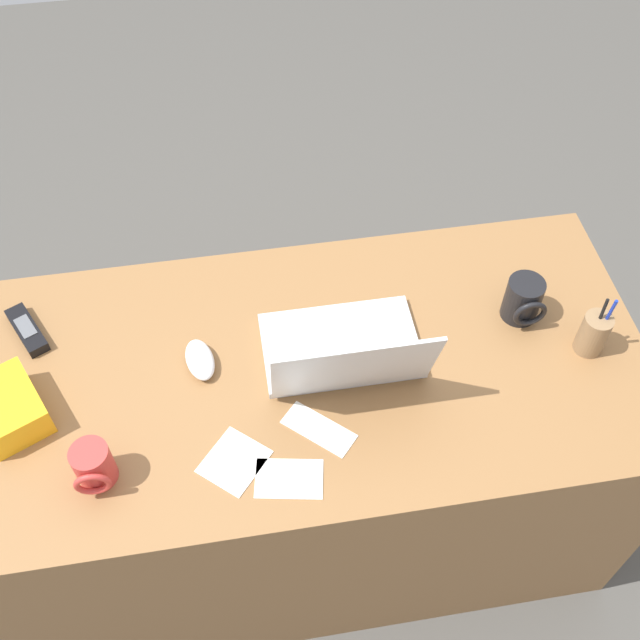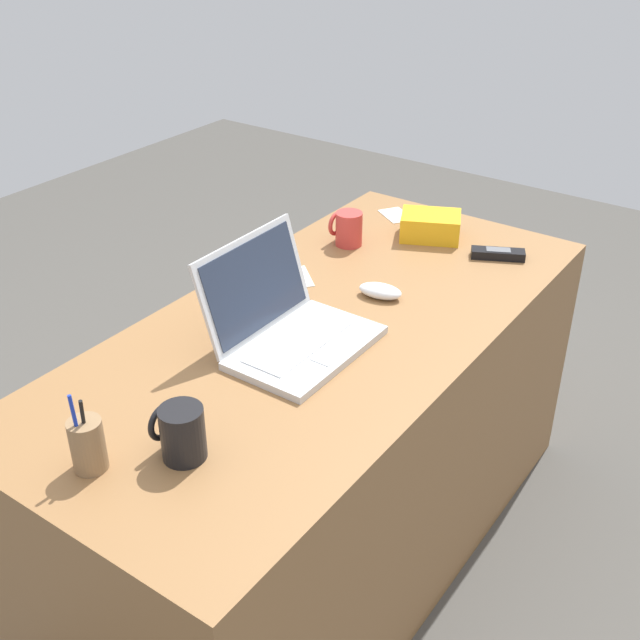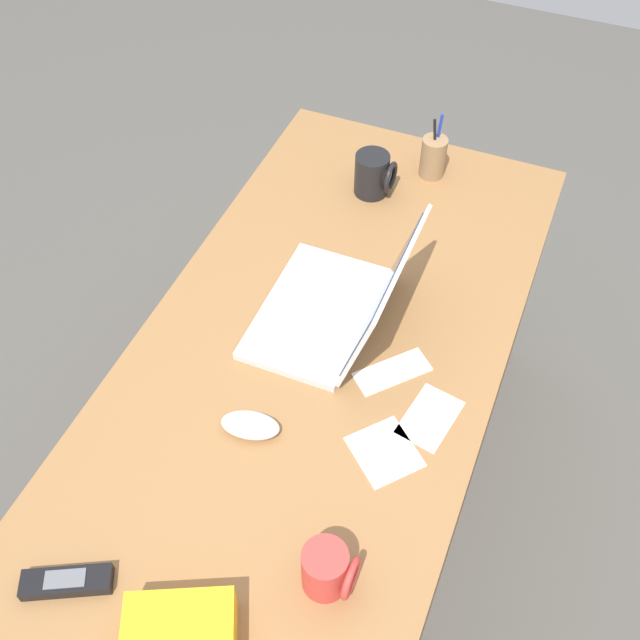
{
  "view_description": "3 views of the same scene",
  "coord_description": "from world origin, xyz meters",
  "px_view_note": "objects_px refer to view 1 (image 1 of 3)",
  "views": [
    {
      "loc": [
        0.08,
        0.92,
        2.08
      ],
      "look_at": [
        -0.07,
        -0.04,
        0.84
      ],
      "focal_mm": 42.5,
      "sensor_mm": 36.0,
      "label": 1
    },
    {
      "loc": [
        -1.31,
        -0.92,
        1.68
      ],
      "look_at": [
        -0.03,
        -0.02,
        0.76
      ],
      "focal_mm": 44.46,
      "sensor_mm": 36.0,
      "label": 2
    },
    {
      "loc": [
        0.85,
        0.37,
        1.96
      ],
      "look_at": [
        -0.04,
        0.0,
        0.82
      ],
      "focal_mm": 43.29,
      "sensor_mm": 36.0,
      "label": 3
    }
  ],
  "objects_px": {
    "coffee_mug_white": "(523,300)",
    "pen_holder": "(593,333)",
    "computer_mouse": "(200,360)",
    "snack_bag": "(9,408)",
    "laptop": "(345,352)",
    "coffee_mug_tall": "(94,466)",
    "cordless_phone": "(27,330)"
  },
  "relations": [
    {
      "from": "coffee_mug_white",
      "to": "pen_holder",
      "type": "bearing_deg",
      "value": 136.94
    },
    {
      "from": "computer_mouse",
      "to": "snack_bag",
      "type": "xyz_separation_m",
      "value": [
        0.39,
        0.07,
        0.02
      ]
    },
    {
      "from": "laptop",
      "to": "pen_holder",
      "type": "bearing_deg",
      "value": 175.81
    },
    {
      "from": "coffee_mug_tall",
      "to": "computer_mouse",
      "type": "bearing_deg",
      "value": -131.74
    },
    {
      "from": "laptop",
      "to": "cordless_phone",
      "type": "height_order",
      "value": "laptop"
    },
    {
      "from": "coffee_mug_white",
      "to": "coffee_mug_tall",
      "type": "distance_m",
      "value": 0.97
    },
    {
      "from": "coffee_mug_white",
      "to": "pen_holder",
      "type": "height_order",
      "value": "pen_holder"
    },
    {
      "from": "computer_mouse",
      "to": "cordless_phone",
      "type": "xyz_separation_m",
      "value": [
        0.38,
        -0.15,
        -0.01
      ]
    },
    {
      "from": "laptop",
      "to": "coffee_mug_white",
      "type": "bearing_deg",
      "value": -170.12
    },
    {
      "from": "coffee_mug_tall",
      "to": "snack_bag",
      "type": "bearing_deg",
      "value": -43.73
    },
    {
      "from": "pen_holder",
      "to": "snack_bag",
      "type": "height_order",
      "value": "pen_holder"
    },
    {
      "from": "coffee_mug_white",
      "to": "cordless_phone",
      "type": "height_order",
      "value": "coffee_mug_white"
    },
    {
      "from": "cordless_phone",
      "to": "pen_holder",
      "type": "height_order",
      "value": "pen_holder"
    },
    {
      "from": "coffee_mug_tall",
      "to": "pen_holder",
      "type": "xyz_separation_m",
      "value": [
        -1.06,
        -0.15,
        0.0
      ]
    },
    {
      "from": "laptop",
      "to": "coffee_mug_tall",
      "type": "xyz_separation_m",
      "value": [
        0.52,
        0.19,
        0.0
      ]
    },
    {
      "from": "coffee_mug_white",
      "to": "pen_holder",
      "type": "xyz_separation_m",
      "value": [
        -0.12,
        0.11,
        -0.0
      ]
    },
    {
      "from": "laptop",
      "to": "coffee_mug_white",
      "type": "xyz_separation_m",
      "value": [
        -0.42,
        -0.07,
        0.01
      ]
    },
    {
      "from": "laptop",
      "to": "computer_mouse",
      "type": "distance_m",
      "value": 0.31
    },
    {
      "from": "laptop",
      "to": "pen_holder",
      "type": "xyz_separation_m",
      "value": [
        -0.54,
        0.04,
        0.0
      ]
    },
    {
      "from": "coffee_mug_white",
      "to": "coffee_mug_tall",
      "type": "relative_size",
      "value": 1.1
    },
    {
      "from": "cordless_phone",
      "to": "coffee_mug_white",
      "type": "bearing_deg",
      "value": 173.45
    },
    {
      "from": "computer_mouse",
      "to": "pen_holder",
      "type": "bearing_deg",
      "value": 162.9
    },
    {
      "from": "coffee_mug_tall",
      "to": "pen_holder",
      "type": "relative_size",
      "value": 0.58
    },
    {
      "from": "coffee_mug_tall",
      "to": "cordless_phone",
      "type": "xyz_separation_m",
      "value": [
        0.16,
        -0.39,
        -0.04
      ]
    },
    {
      "from": "pen_holder",
      "to": "cordless_phone",
      "type": "bearing_deg",
      "value": -11.06
    },
    {
      "from": "coffee_mug_white",
      "to": "snack_bag",
      "type": "bearing_deg",
      "value": 4.67
    },
    {
      "from": "laptop",
      "to": "cordless_phone",
      "type": "bearing_deg",
      "value": -16.25
    },
    {
      "from": "coffee_mug_white",
      "to": "cordless_phone",
      "type": "xyz_separation_m",
      "value": [
        1.1,
        -0.13,
        -0.04
      ]
    },
    {
      "from": "coffee_mug_tall",
      "to": "pen_holder",
      "type": "distance_m",
      "value": 1.07
    },
    {
      "from": "cordless_phone",
      "to": "snack_bag",
      "type": "bearing_deg",
      "value": 86.61
    },
    {
      "from": "laptop",
      "to": "pen_holder",
      "type": "height_order",
      "value": "laptop"
    },
    {
      "from": "coffee_mug_white",
      "to": "cordless_phone",
      "type": "distance_m",
      "value": 1.11
    }
  ]
}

